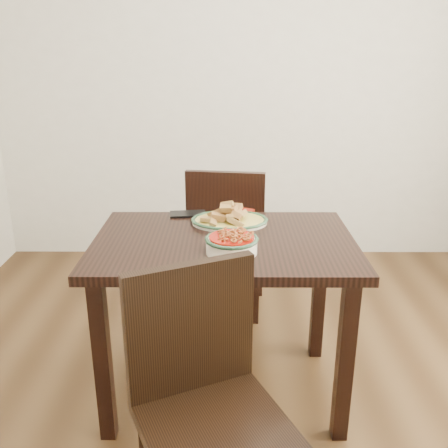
{
  "coord_description": "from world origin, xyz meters",
  "views": [
    {
      "loc": [
        -0.12,
        -1.82,
        1.5
      ],
      "look_at": [
        -0.13,
        0.12,
        0.81
      ],
      "focal_mm": 40.0,
      "sensor_mm": 36.0,
      "label": 1
    }
  ],
  "objects_px": {
    "noodle_bowl": "(232,242)",
    "chair_far": "(228,235)",
    "dining_table": "(224,264)",
    "chair_near": "(204,393)",
    "fish_plate": "(230,214)",
    "smartphone": "(188,214)"
  },
  "relations": [
    {
      "from": "noodle_bowl",
      "to": "dining_table",
      "type": "bearing_deg",
      "value": 102.04
    },
    {
      "from": "chair_near",
      "to": "chair_far",
      "type": "bearing_deg",
      "value": 62.32
    },
    {
      "from": "smartphone",
      "to": "fish_plate",
      "type": "bearing_deg",
      "value": -37.14
    },
    {
      "from": "dining_table",
      "to": "chair_far",
      "type": "distance_m",
      "value": 0.72
    },
    {
      "from": "fish_plate",
      "to": "noodle_bowl",
      "type": "bearing_deg",
      "value": -89.08
    },
    {
      "from": "dining_table",
      "to": "smartphone",
      "type": "height_order",
      "value": "smartphone"
    },
    {
      "from": "chair_far",
      "to": "chair_near",
      "type": "distance_m",
      "value": 1.37
    },
    {
      "from": "fish_plate",
      "to": "smartphone",
      "type": "relative_size",
      "value": 2.01
    },
    {
      "from": "fish_plate",
      "to": "chair_far",
      "type": "bearing_deg",
      "value": 90.76
    },
    {
      "from": "chair_near",
      "to": "dining_table",
      "type": "bearing_deg",
      "value": 60.44
    },
    {
      "from": "chair_far",
      "to": "noodle_bowl",
      "type": "relative_size",
      "value": 4.27
    },
    {
      "from": "dining_table",
      "to": "chair_near",
      "type": "bearing_deg",
      "value": -95.02
    },
    {
      "from": "noodle_bowl",
      "to": "smartphone",
      "type": "xyz_separation_m",
      "value": [
        -0.2,
        0.46,
        -0.04
      ]
    },
    {
      "from": "dining_table",
      "to": "fish_plate",
      "type": "distance_m",
      "value": 0.26
    },
    {
      "from": "chair_near",
      "to": "noodle_bowl",
      "type": "bearing_deg",
      "value": 55.82
    },
    {
      "from": "dining_table",
      "to": "noodle_bowl",
      "type": "relative_size",
      "value": 5.18
    },
    {
      "from": "dining_table",
      "to": "noodle_bowl",
      "type": "height_order",
      "value": "noodle_bowl"
    },
    {
      "from": "chair_far",
      "to": "smartphone",
      "type": "distance_m",
      "value": 0.51
    },
    {
      "from": "chair_near",
      "to": "smartphone",
      "type": "bearing_deg",
      "value": 72.22
    },
    {
      "from": "noodle_bowl",
      "to": "chair_far",
      "type": "bearing_deg",
      "value": 90.83
    },
    {
      "from": "chair_far",
      "to": "dining_table",
      "type": "bearing_deg",
      "value": 96.08
    },
    {
      "from": "dining_table",
      "to": "chair_far",
      "type": "bearing_deg",
      "value": 88.58
    }
  ]
}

